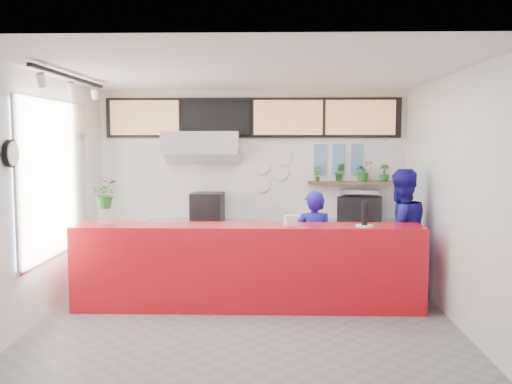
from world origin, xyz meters
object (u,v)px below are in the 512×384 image
at_px(service_counter, 248,267).
at_px(staff_center, 314,245).
at_px(staff_right, 400,233).
at_px(panini_oven, 207,207).
at_px(espresso_machine, 359,209).
at_px(pepper_mill, 365,213).

bearing_deg(service_counter, staff_center, 30.30).
bearing_deg(service_counter, staff_right, 16.71).
bearing_deg(staff_right, panini_oven, -42.80).
distance_m(service_counter, staff_center, 1.05).
height_order(espresso_machine, staff_center, staff_center).
bearing_deg(staff_right, espresso_machine, -91.96).
xyz_separation_m(staff_right, pepper_mill, (-0.61, -0.71, 0.37)).
relative_size(service_counter, panini_oven, 9.08).
xyz_separation_m(service_counter, pepper_mill, (1.49, -0.08, 0.72)).
height_order(panini_oven, pepper_mill, pepper_mill).
distance_m(espresso_machine, pepper_mill, 1.90).
height_order(espresso_machine, staff_right, staff_right).
height_order(service_counter, staff_right, staff_right).
bearing_deg(panini_oven, pepper_mill, -36.97).
height_order(staff_center, pepper_mill, staff_center).
bearing_deg(service_counter, panini_oven, 111.86).
height_order(service_counter, staff_center, staff_center).
bearing_deg(pepper_mill, staff_center, 134.80).
distance_m(panini_oven, staff_center, 2.09).
relative_size(espresso_machine, pepper_mill, 2.01).
xyz_separation_m(staff_center, pepper_mill, (0.60, -0.60, 0.52)).
height_order(panini_oven, staff_center, staff_center).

